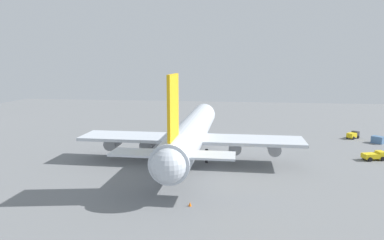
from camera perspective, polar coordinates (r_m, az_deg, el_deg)
The scene contains 7 objects.
ground_plane at distance 82.82m, azimuth -0.00°, elevation -6.37°, with size 241.08×241.08×0.00m, color slate.
cargo_airplane at distance 81.26m, azimuth -0.00°, elevation -2.03°, with size 60.27×50.19×20.70m.
catering_truck at distance 91.99m, azimuth 27.66°, elevation -5.16°, with size 3.71×5.54×2.04m.
pushback_tractor at distance 114.76m, azimuth 24.86°, elevation -2.21°, with size 4.13×4.22×2.05m.
cargo_container_aft at distance 111.18m, azimuth 28.14°, elevation -2.87°, with size 3.64×3.67×1.98m.
safety_cone_nose at distance 108.88m, azimuth 2.10°, elevation -2.34°, with size 0.43×0.43×0.61m, color orange.
safety_cone_tail at distance 56.88m, azimuth -0.34°, elevation -13.58°, with size 0.50×0.50×0.72m, color orange.
Camera 1 is at (-78.90, -10.97, 22.67)m, focal length 32.59 mm.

